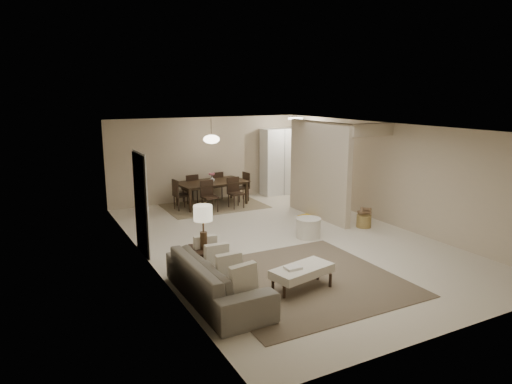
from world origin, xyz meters
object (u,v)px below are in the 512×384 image
pantry_cabinet (280,162)px  wicker_basket (364,221)px  ottoman_bench (302,271)px  round_pouf (308,228)px  side_table (204,266)px  dining_table (213,194)px  sofa (217,279)px

pantry_cabinet → wicker_basket: (-0.10, -4.20, -0.90)m
ottoman_bench → round_pouf: (1.65, 2.26, -0.09)m
ottoman_bench → round_pouf: 2.80m
pantry_cabinet → side_table: 7.33m
round_pouf → wicker_basket: bearing=1.7°
pantry_cabinet → round_pouf: 4.67m
ottoman_bench → wicker_basket: (3.30, 2.31, -0.16)m
side_table → ottoman_bench: bearing=-36.2°
side_table → pantry_cabinet: bearing=49.3°
pantry_cabinet → wicker_basket: 4.30m
pantry_cabinet → round_pouf: pantry_cabinet is taller
side_table → dining_table: dining_table is taller
pantry_cabinet → side_table: (-4.75, -5.53, -0.74)m
ottoman_bench → dining_table: dining_table is taller
sofa → pantry_cabinet: bearing=-38.6°
side_table → round_pouf: 3.26m
dining_table → ottoman_bench: bearing=-103.2°
pantry_cabinet → dining_table: 2.66m
round_pouf → pantry_cabinet: bearing=67.6°
sofa → wicker_basket: (4.70, 2.01, -0.19)m
pantry_cabinet → sofa: size_ratio=0.89×
pantry_cabinet → dining_table: (-2.52, -0.45, -0.70)m
ottoman_bench → pantry_cabinet: bearing=50.1°
pantry_cabinet → sofa: 7.88m
pantry_cabinet → side_table: size_ratio=3.43×
ottoman_bench → side_table: size_ratio=1.90×
sofa → ottoman_bench: size_ratio=2.02×
ottoman_bench → wicker_basket: 4.04m
pantry_cabinet → side_table: bearing=-130.7°
round_pouf → wicker_basket: round_pouf is taller
ottoman_bench → round_pouf: size_ratio=2.05×
sofa → round_pouf: bearing=-58.1°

